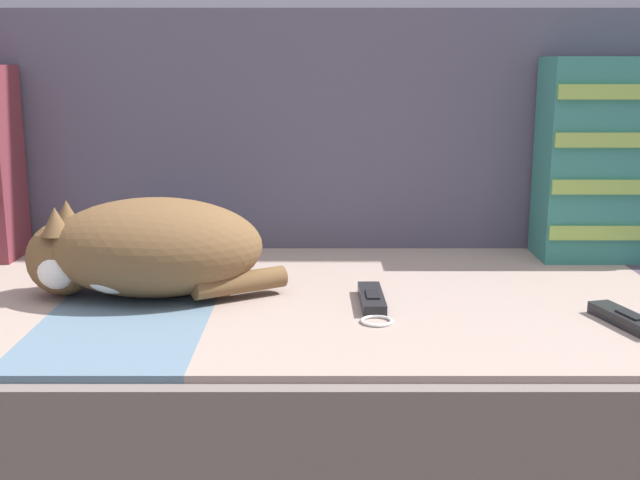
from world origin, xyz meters
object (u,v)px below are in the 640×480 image
(game_remote_near, at_px, (631,322))
(couch, at_px, (227,393))
(throw_pillow_striped, at_px, (640,160))
(sleeping_cat, at_px, (143,249))
(game_remote_far, at_px, (374,300))

(game_remote_near, bearing_deg, couch, 161.03)
(throw_pillow_striped, xyz_separation_m, sleeping_cat, (-0.91, -0.27, -0.12))
(game_remote_near, bearing_deg, sleeping_cat, 167.55)
(throw_pillow_striped, bearing_deg, sleeping_cat, -163.58)
(couch, distance_m, game_remote_far, 0.34)
(throw_pillow_striped, distance_m, game_remote_far, 0.65)
(sleeping_cat, bearing_deg, throw_pillow_striped, 16.42)
(couch, height_order, game_remote_near, game_remote_near)
(couch, distance_m, throw_pillow_striped, 0.90)
(sleeping_cat, xyz_separation_m, game_remote_near, (0.74, -0.16, -0.07))
(game_remote_near, height_order, game_remote_far, same)
(couch, height_order, game_remote_far, game_remote_far)
(couch, xyz_separation_m, throw_pillow_striped, (0.78, 0.22, 0.39))
(throw_pillow_striped, height_order, game_remote_near, throw_pillow_striped)
(couch, xyz_separation_m, game_remote_far, (0.25, -0.11, 0.20))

